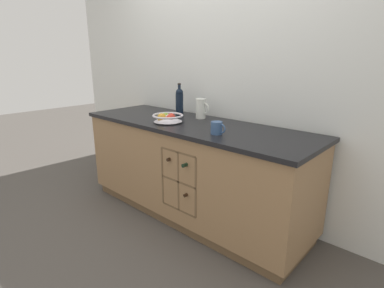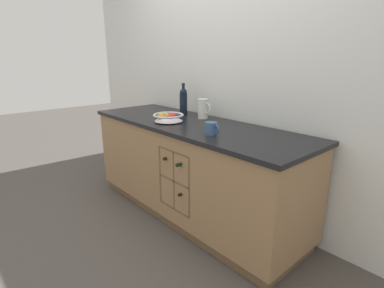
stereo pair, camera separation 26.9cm
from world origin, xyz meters
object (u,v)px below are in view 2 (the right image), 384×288
Objects in this scene: fruit_bowl at (168,117)px; ceramic_mug at (211,128)px; white_pitcher at (203,108)px; standing_wine_bottle at (183,101)px.

fruit_bowl is 2.15× the size of ceramic_mug.
fruit_bowl is 1.48× the size of white_pitcher.
fruit_bowl is 0.88× the size of standing_wine_bottle.
white_pitcher is at bearing 3.68° from standing_wine_bottle.
standing_wine_bottle is at bearing 117.57° from fruit_bowl.
white_pitcher is 1.46× the size of ceramic_mug.
fruit_bowl is 0.35m from white_pitcher.
standing_wine_bottle is at bearing -176.32° from white_pitcher.
standing_wine_bottle is (-0.27, -0.02, 0.04)m from white_pitcher.
standing_wine_bottle reaches higher than ceramic_mug.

